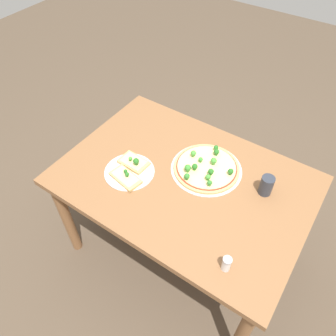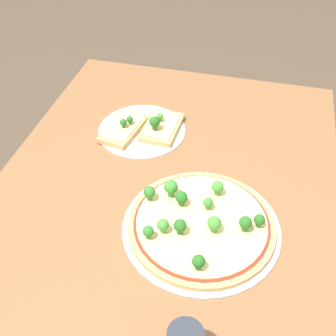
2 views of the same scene
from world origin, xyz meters
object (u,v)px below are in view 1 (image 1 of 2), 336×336
object	(u,v)px
pizza_tray_slice	(130,170)
condiment_shaker	(226,264)
dining_table	(184,189)
pizza_tray_whole	(206,168)
drinking_cup	(266,185)

from	to	relation	value
pizza_tray_slice	condiment_shaker	world-z (taller)	condiment_shaker
dining_table	pizza_tray_whole	bearing A→B (deg)	61.75
dining_table	drinking_cup	distance (m)	0.43
dining_table	drinking_cup	bearing A→B (deg)	21.18
pizza_tray_whole	drinking_cup	bearing A→B (deg)	5.36
pizza_tray_slice	drinking_cup	size ratio (longest dim) A/B	2.47
pizza_tray_whole	drinking_cup	size ratio (longest dim) A/B	3.51
condiment_shaker	pizza_tray_whole	bearing A→B (deg)	127.91
dining_table	pizza_tray_slice	size ratio (longest dim) A/B	4.84
dining_table	condiment_shaker	size ratio (longest dim) A/B	16.17
drinking_cup	condiment_shaker	size ratio (longest dim) A/B	1.36
condiment_shaker	dining_table	bearing A→B (deg)	141.52
drinking_cup	condiment_shaker	bearing A→B (deg)	-86.84
dining_table	pizza_tray_whole	distance (m)	0.17
dining_table	pizza_tray_whole	xyz separation A→B (m)	(0.06, 0.12, 0.10)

